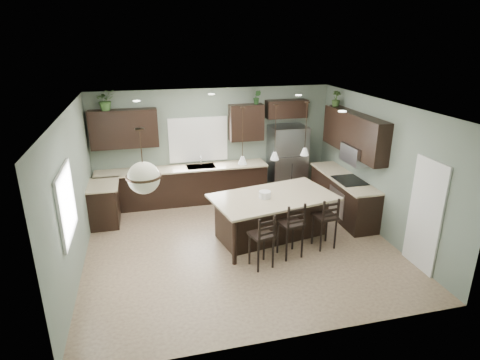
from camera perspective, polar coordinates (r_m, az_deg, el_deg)
The scene contains 33 objects.
ground at distance 8.25m, azimuth -0.01°, elevation -9.18°, with size 6.00×6.00×0.00m, color #9E8466.
pantry_door at distance 7.79m, azimuth 24.81°, elevation -4.62°, with size 0.04×0.82×2.04m, color white.
window_back at distance 10.12m, azimuth -5.96°, elevation 5.76°, with size 1.35×0.02×1.00m, color white.
window_left at distance 6.78m, azimuth -23.55°, elevation -3.12°, with size 0.02×1.10×1.00m, color white.
left_return_cabs at distance 9.45m, azimuth -18.74°, elevation -3.34°, with size 0.60×0.90×0.90m, color black.
left_return_countertop at distance 9.28m, azimuth -18.94°, elevation -0.66°, with size 0.66×0.96×0.04m, color #C3BA93.
back_lower_cabs at distance 10.13m, azimuth -8.03°, elevation -0.85°, with size 4.20×0.60×0.90m, color black.
back_countertop at distance 9.96m, azimuth -8.14°, elevation 1.64°, with size 4.20×0.66×0.04m, color #C3BA93.
sink_inset at distance 10.00m, azimuth -5.58°, elevation 1.93°, with size 0.70×0.45×0.01m, color gray.
faucet at distance 9.93m, azimuth -5.59°, elevation 2.67°, with size 0.02×0.02×0.28m, color silver.
back_upper_left at distance 9.80m, azimuth -16.16°, elevation 7.01°, with size 1.55×0.34×0.90m, color black.
back_upper_right at distance 10.11m, azimuth 0.89°, elevation 8.18°, with size 0.85×0.34×0.90m, color black.
fridge_header at distance 10.37m, azimuth 6.61°, elevation 10.03°, with size 1.05×0.34×0.45m, color black.
right_lower_cabs at distance 9.71m, azimuth 14.38°, elevation -2.25°, with size 0.60×2.35×0.90m, color black.
right_countertop at distance 9.54m, azimuth 14.52°, elevation 0.35°, with size 0.66×2.35×0.04m, color #C3BA93.
cooktop at distance 9.30m, azimuth 15.31°, elevation -0.05°, with size 0.58×0.75×0.02m, color black.
wall_oven_front at distance 9.35m, azimuth 13.50°, elevation -3.05°, with size 0.01×0.72×0.60m, color gray.
right_upper_cabs at distance 9.33m, azimuth 15.88°, elevation 6.40°, with size 0.34×2.35×0.90m, color black.
microwave at distance 9.17m, azimuth 16.20°, elevation 3.55°, with size 0.40×0.75×0.40m, color gray.
refrigerator at distance 10.48m, azimuth 6.70°, elevation 2.68°, with size 0.90×0.74×1.85m, color gray.
kitchen_island at distance 8.37m, azimuth 4.68°, elevation -5.24°, with size 2.46×1.40×0.92m, color black.
serving_dish at distance 8.06m, azimuth 3.55°, elevation -2.08°, with size 0.24×0.24×0.14m, color white.
bar_stool_left at distance 7.31m, azimuth 3.06°, elevation -8.58°, with size 0.39×0.39×1.06m, color black.
bar_stool_center at distance 7.68m, azimuth 7.18°, elevation -6.91°, with size 0.42×0.42×1.13m, color black.
bar_stool_right at distance 8.12m, azimuth 11.95°, elevation -5.86°, with size 0.40×0.40×1.08m, color black.
pendant_left at distance 7.46m, azimuth 0.36°, elevation 6.26°, with size 0.17×0.17×1.10m, color white, non-canonical shape.
pendant_center at distance 7.78m, azimuth 5.05°, elevation 6.76°, with size 0.17×0.17×1.10m, color silver, non-canonical shape.
pendant_right at distance 8.15m, azimuth 9.35°, elevation 7.17°, with size 0.17×0.17×1.10m, color silver, non-canonical shape.
chandelier at distance 5.94m, azimuth -13.73°, elevation 2.62°, with size 0.52×0.52×0.99m, color beige, non-canonical shape.
plant_back_left at distance 9.67m, azimuth -18.60°, elevation 10.73°, with size 0.42×0.36×0.47m, color #355A27.
plant_back_right at distance 10.05m, azimuth 2.45°, elevation 11.68°, with size 0.19×0.15×0.34m, color #254A20.
plant_right_wall at distance 9.98m, azimuth 13.52°, elevation 11.18°, with size 0.21×0.21×0.37m, color #335023.
room_shell at distance 7.57m, azimuth -0.01°, elevation 2.13°, with size 6.00×6.00×6.00m.
Camera 1 is at (-1.73, -6.99, 4.02)m, focal length 30.00 mm.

